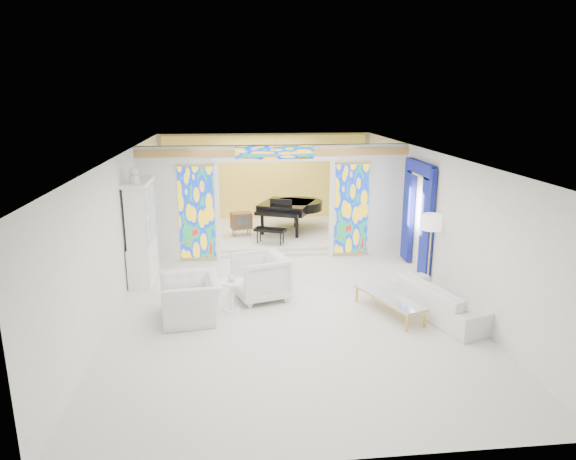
{
  "coord_description": "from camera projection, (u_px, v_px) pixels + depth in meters",
  "views": [
    {
      "loc": [
        -1.06,
        -11.15,
        4.27
      ],
      "look_at": [
        0.15,
        0.2,
        1.23
      ],
      "focal_mm": 32.0,
      "sensor_mm": 36.0,
      "label": 1
    }
  ],
  "objects": [
    {
      "name": "wall_right",
      "position": [
        432.0,
        217.0,
        11.89
      ],
      "size": [
        0.02,
        12.0,
        3.0
      ],
      "primitive_type": "cube",
      "color": "silver",
      "rests_on": "floor"
    },
    {
      "name": "ceiling",
      "position": [
        282.0,
        154.0,
        11.14
      ],
      "size": [
        7.0,
        12.0,
        0.02
      ],
      "primitive_type": "cube",
      "color": "silver",
      "rests_on": "wall_back"
    },
    {
      "name": "side_table",
      "position": [
        232.0,
        291.0,
        10.31
      ],
      "size": [
        0.65,
        0.65,
        0.64
      ],
      "rotation": [
        0.0,
        0.0,
        0.32
      ],
      "color": "white",
      "rests_on": "floor"
    },
    {
      "name": "china_cabinet",
      "position": [
        141.0,
        232.0,
        11.86
      ],
      "size": [
        0.56,
        1.46,
        2.72
      ],
      "color": "white",
      "rests_on": "floor"
    },
    {
      "name": "floor",
      "position": [
        282.0,
        283.0,
        11.92
      ],
      "size": [
        12.0,
        12.0,
        0.0
      ],
      "primitive_type": "plane",
      "color": "silver",
      "rests_on": "ground"
    },
    {
      "name": "stained_glass_left",
      "position": [
        197.0,
        213.0,
        13.19
      ],
      "size": [
        0.9,
        0.04,
        2.4
      ],
      "primitive_type": "cube",
      "color": "gold",
      "rests_on": "partition_wall"
    },
    {
      "name": "alcove_platform",
      "position": [
        270.0,
        233.0,
        15.83
      ],
      "size": [
        6.8,
        3.8,
        0.18
      ],
      "primitive_type": "cube",
      "color": "silver",
      "rests_on": "floor"
    },
    {
      "name": "grand_piano",
      "position": [
        292.0,
        207.0,
        15.69
      ],
      "size": [
        2.43,
        2.81,
        1.09
      ],
      "rotation": [
        0.0,
        0.0,
        -0.43
      ],
      "color": "black",
      "rests_on": "alcove_platform"
    },
    {
      "name": "floor_lamp",
      "position": [
        431.0,
        226.0,
        11.16
      ],
      "size": [
        0.45,
        0.45,
        1.74
      ],
      "rotation": [
        0.0,
        0.0,
        0.05
      ],
      "color": "gold",
      "rests_on": "floor"
    },
    {
      "name": "coffee_table",
      "position": [
        389.0,
        298.0,
        10.17
      ],
      "size": [
        1.11,
        1.78,
        0.38
      ],
      "rotation": [
        0.0,
        0.0,
        0.37
      ],
      "color": "silver",
      "rests_on": "floor"
    },
    {
      "name": "wall_back",
      "position": [
        265.0,
        178.0,
        17.29
      ],
      "size": [
        7.0,
        0.02,
        3.0
      ],
      "primitive_type": "cube",
      "color": "silver",
      "rests_on": "floor"
    },
    {
      "name": "stained_glass_right",
      "position": [
        351.0,
        209.0,
        13.61
      ],
      "size": [
        0.9,
        0.04,
        2.4
      ],
      "primitive_type": "cube",
      "color": "gold",
      "rests_on": "partition_wall"
    },
    {
      "name": "sofa",
      "position": [
        441.0,
        300.0,
        10.1
      ],
      "size": [
        1.57,
        2.49,
        0.68
      ],
      "primitive_type": "imported",
      "rotation": [
        0.0,
        0.0,
        1.88
      ],
      "color": "silver",
      "rests_on": "floor"
    },
    {
      "name": "armchair_left",
      "position": [
        191.0,
        298.0,
        9.97
      ],
      "size": [
        1.29,
        1.42,
        0.83
      ],
      "primitive_type": "imported",
      "rotation": [
        0.0,
        0.0,
        -1.42
      ],
      "color": "white",
      "rests_on": "floor"
    },
    {
      "name": "stained_glass_transom",
      "position": [
        275.0,
        153.0,
        13.01
      ],
      "size": [
        2.0,
        0.04,
        0.34
      ],
      "primitive_type": "cube",
      "color": "gold",
      "rests_on": "partition_wall"
    },
    {
      "name": "blue_drapes",
      "position": [
        418.0,
        207.0,
        12.53
      ],
      "size": [
        0.14,
        1.85,
        2.65
      ],
      "color": "navy",
      "rests_on": "wall_right"
    },
    {
      "name": "chandelier",
      "position": [
        276.0,
        154.0,
        15.12
      ],
      "size": [
        0.48,
        0.48,
        0.3
      ],
      "primitive_type": "cylinder",
      "color": "gold",
      "rests_on": "ceiling"
    },
    {
      "name": "wall_front",
      "position": [
        333.0,
        348.0,
        5.76
      ],
      "size": [
        7.0,
        0.02,
        3.0
      ],
      "primitive_type": "cube",
      "color": "silver",
      "rests_on": "floor"
    },
    {
      "name": "partition_wall",
      "position": [
        275.0,
        197.0,
        13.41
      ],
      "size": [
        7.0,
        0.22,
        3.0
      ],
      "color": "silver",
      "rests_on": "floor"
    },
    {
      "name": "vase",
      "position": [
        231.0,
        277.0,
        10.23
      ],
      "size": [
        0.2,
        0.2,
        0.17
      ],
      "primitive_type": "imported",
      "rotation": [
        0.0,
        0.0,
        -0.24
      ],
      "color": "white",
      "rests_on": "side_table"
    },
    {
      "name": "tv_console",
      "position": [
        241.0,
        221.0,
        15.18
      ],
      "size": [
        0.67,
        0.52,
        0.69
      ],
      "rotation": [
        0.0,
        0.0,
        0.23
      ],
      "color": "brown",
      "rests_on": "alcove_platform"
    },
    {
      "name": "wall_left",
      "position": [
        122.0,
        225.0,
        11.17
      ],
      "size": [
        0.02,
        12.0,
        3.0
      ],
      "primitive_type": "cube",
      "color": "silver",
      "rests_on": "floor"
    },
    {
      "name": "armchair_right",
      "position": [
        260.0,
        277.0,
        10.93
      ],
      "size": [
        1.31,
        1.29,
        0.97
      ],
      "primitive_type": "imported",
      "rotation": [
        0.0,
        0.0,
        -1.29
      ],
      "color": "white",
      "rests_on": "floor"
    },
    {
      "name": "gold_curtain_back",
      "position": [
        265.0,
        179.0,
        17.18
      ],
      "size": [
        6.7,
        0.1,
        2.9
      ],
      "primitive_type": "cube",
      "color": "gold",
      "rests_on": "wall_back"
    }
  ]
}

